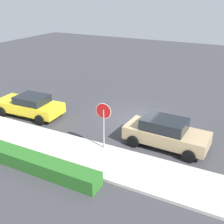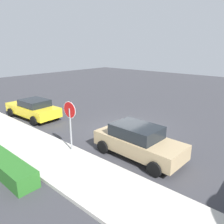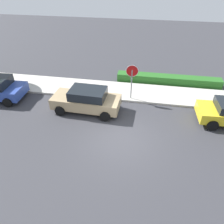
{
  "view_description": "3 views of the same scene",
  "coord_description": "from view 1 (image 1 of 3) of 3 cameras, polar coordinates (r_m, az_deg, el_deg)",
  "views": [
    {
      "loc": [
        -5.99,
        14.93,
        7.45
      ],
      "look_at": [
        1.02,
        1.45,
        0.86
      ],
      "focal_mm": 45.0,
      "sensor_mm": 36.0,
      "label": 1
    },
    {
      "loc": [
        -7.77,
        10.08,
        4.95
      ],
      "look_at": [
        0.22,
        1.05,
        1.32
      ],
      "focal_mm": 35.0,
      "sensor_mm": 36.0,
      "label": 2
    },
    {
      "loc": [
        1.03,
        -8.88,
        7.96
      ],
      "look_at": [
        -0.66,
        0.81,
        1.15
      ],
      "focal_mm": 35.0,
      "sensor_mm": 36.0,
      "label": 3
    }
  ],
  "objects": [
    {
      "name": "ground_plane",
      "position": [
        17.73,
        5.08,
        -1.51
      ],
      "size": [
        60.0,
        60.0,
        0.0
      ],
      "primitive_type": "plane",
      "color": "#38383D"
    },
    {
      "name": "parked_car_yellow",
      "position": [
        18.7,
        -16.37,
        1.33
      ],
      "size": [
        4.49,
        2.15,
        1.39
      ],
      "color": "yellow",
      "rests_on": "ground_plane"
    },
    {
      "name": "parked_car_tan",
      "position": [
        14.61,
        10.86,
        -4.16
      ],
      "size": [
        4.3,
        2.07,
        1.53
      ],
      "color": "tan",
      "rests_on": "ground_plane"
    },
    {
      "name": "front_yard_hedge",
      "position": [
        13.7,
        -17.6,
        -9.13
      ],
      "size": [
        7.94,
        0.86,
        0.66
      ],
      "color": "#286623",
      "rests_on": "ground_plane"
    },
    {
      "name": "stop_sign",
      "position": [
        13.59,
        -1.72,
        -1.32
      ],
      "size": [
        0.8,
        0.08,
        2.55
      ],
      "color": "gray",
      "rests_on": "ground_plane"
    },
    {
      "name": "sidewalk_curb",
      "position": [
        13.65,
        -3.38,
        -9.33
      ],
      "size": [
        32.0,
        2.62,
        0.14
      ],
      "primitive_type": "cube",
      "color": "beige",
      "rests_on": "ground_plane"
    }
  ]
}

